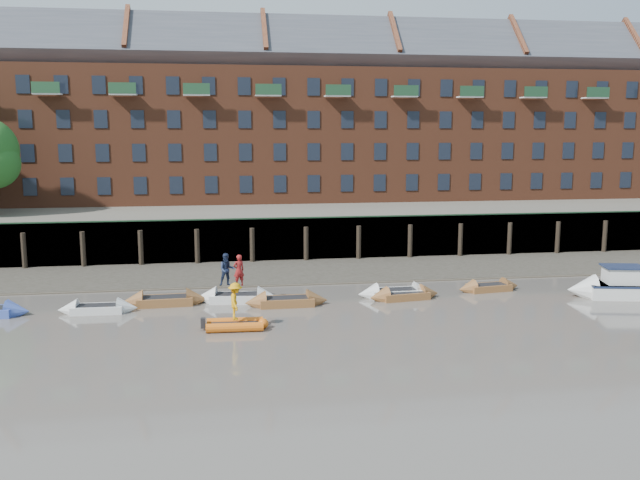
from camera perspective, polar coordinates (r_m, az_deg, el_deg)
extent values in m
plane|color=#615B54|center=(29.54, 0.34, -9.97)|extent=(220.00, 220.00, 0.00)
cube|color=#3D382F|center=(46.78, -3.03, -2.74)|extent=(110.00, 8.00, 0.50)
cube|color=#4C4336|center=(43.48, -2.60, -3.67)|extent=(110.00, 1.60, 0.10)
cube|color=#2D2A26|center=(50.79, -3.51, 0.05)|extent=(110.00, 0.80, 3.20)
cylinder|color=black|center=(51.88, -23.67, -0.86)|extent=(0.36, 0.36, 2.60)
cylinder|color=black|center=(50.96, -19.33, -0.77)|extent=(0.36, 0.36, 2.60)
cylinder|color=black|center=(50.35, -14.86, -0.68)|extent=(0.36, 0.36, 2.60)
cylinder|color=black|center=(50.05, -10.30, -0.57)|extent=(0.36, 0.36, 2.60)
cylinder|color=black|center=(50.08, -5.72, -0.46)|extent=(0.36, 0.36, 2.60)
cylinder|color=black|center=(50.41, -1.18, -0.35)|extent=(0.36, 0.36, 2.60)
cylinder|color=black|center=(51.07, 3.28, -0.24)|extent=(0.36, 0.36, 2.60)
cylinder|color=black|center=(52.02, 7.60, -0.13)|extent=(0.36, 0.36, 2.60)
cylinder|color=black|center=(53.25, 11.74, -0.03)|extent=(0.36, 0.36, 2.60)
cylinder|color=black|center=(54.75, 15.67, 0.07)|extent=(0.36, 0.36, 2.60)
cylinder|color=black|center=(56.50, 19.38, 0.17)|extent=(0.36, 0.36, 2.60)
cylinder|color=black|center=(58.46, 22.85, 0.25)|extent=(0.36, 0.36, 2.60)
cube|color=#264C2D|center=(50.26, -3.50, 1.85)|extent=(110.00, 0.06, 0.10)
cube|color=#5E594D|center=(64.22, -4.56, 1.98)|extent=(110.00, 28.00, 3.20)
cube|color=brown|center=(64.70, -4.71, 8.78)|extent=(80.00, 10.00, 12.00)
cube|color=#42444C|center=(65.04, -4.80, 15.13)|extent=(80.60, 15.56, 15.56)
cube|color=black|center=(61.77, -23.23, 4.14)|extent=(1.10, 0.12, 1.50)
cube|color=black|center=(61.07, -20.50, 4.25)|extent=(1.10, 0.12, 1.50)
cube|color=black|center=(60.52, -17.72, 4.36)|extent=(1.10, 0.12, 1.50)
cube|color=black|center=(60.11, -14.89, 4.45)|extent=(1.10, 0.12, 1.50)
cube|color=black|center=(59.84, -12.03, 4.54)|extent=(1.10, 0.12, 1.50)
cube|color=black|center=(59.73, -9.14, 4.62)|extent=(1.10, 0.12, 1.50)
cube|color=black|center=(59.77, -6.26, 4.68)|extent=(1.10, 0.12, 1.50)
cube|color=black|center=(59.96, -3.38, 4.74)|extent=(1.10, 0.12, 1.50)
cube|color=black|center=(60.29, -0.53, 4.78)|extent=(1.10, 0.12, 1.50)
cube|color=black|center=(60.78, 2.28, 4.81)|extent=(1.10, 0.12, 1.50)
cube|color=black|center=(61.40, 5.04, 4.82)|extent=(1.10, 0.12, 1.50)
cube|color=black|center=(62.17, 7.74, 4.83)|extent=(1.10, 0.12, 1.50)
cube|color=black|center=(63.07, 10.37, 4.83)|extent=(1.10, 0.12, 1.50)
cube|color=black|center=(64.09, 12.92, 4.81)|extent=(1.10, 0.12, 1.50)
cube|color=black|center=(65.24, 15.38, 4.79)|extent=(1.10, 0.12, 1.50)
cube|color=black|center=(66.51, 17.76, 4.76)|extent=(1.10, 0.12, 1.50)
cube|color=black|center=(67.88, 20.04, 4.72)|extent=(1.10, 0.12, 1.50)
cube|color=black|center=(69.36, 22.23, 4.68)|extent=(1.10, 0.12, 1.50)
cube|color=black|center=(70.93, 24.32, 4.63)|extent=(1.10, 0.12, 1.50)
cube|color=black|center=(61.61, -23.40, 6.73)|extent=(1.10, 0.12, 1.50)
cube|color=black|center=(60.92, -20.65, 6.87)|extent=(1.10, 0.12, 1.50)
cube|color=black|center=(60.36, -17.85, 7.00)|extent=(1.10, 0.12, 1.50)
cube|color=black|center=(59.95, -15.00, 7.12)|extent=(1.10, 0.12, 1.50)
cube|color=black|center=(59.69, -12.12, 7.22)|extent=(1.10, 0.12, 1.50)
cube|color=black|center=(59.57, -9.21, 7.30)|extent=(1.10, 0.12, 1.50)
cube|color=black|center=(59.61, -6.31, 7.37)|extent=(1.10, 0.12, 1.50)
cube|color=black|center=(59.80, -3.41, 7.41)|extent=(1.10, 0.12, 1.50)
cube|color=black|center=(60.14, -0.54, 7.44)|extent=(1.10, 0.12, 1.50)
cube|color=black|center=(60.62, 2.30, 7.45)|extent=(1.10, 0.12, 1.50)
cube|color=black|center=(61.25, 5.08, 7.44)|extent=(1.10, 0.12, 1.50)
cube|color=black|center=(62.02, 7.80, 7.41)|extent=(1.10, 0.12, 1.50)
cube|color=black|center=(62.92, 10.44, 7.37)|extent=(1.10, 0.12, 1.50)
cube|color=black|center=(63.95, 13.01, 7.31)|extent=(1.10, 0.12, 1.50)
cube|color=black|center=(65.10, 15.49, 7.25)|extent=(1.10, 0.12, 1.50)
cube|color=black|center=(66.37, 17.88, 7.17)|extent=(1.10, 0.12, 1.50)
cube|color=black|center=(67.74, 20.17, 7.08)|extent=(1.10, 0.12, 1.50)
cube|color=black|center=(69.22, 22.37, 6.99)|extent=(1.10, 0.12, 1.50)
cube|color=black|center=(70.80, 24.47, 6.89)|extent=(1.10, 0.12, 1.50)
cube|color=black|center=(61.59, -23.57, 9.33)|extent=(1.10, 0.12, 1.50)
cube|color=black|center=(60.89, -20.81, 9.50)|extent=(1.10, 0.12, 1.50)
cube|color=black|center=(60.34, -17.98, 9.66)|extent=(1.10, 0.12, 1.50)
cube|color=black|center=(59.92, -15.11, 9.79)|extent=(1.10, 0.12, 1.50)
cube|color=black|center=(59.66, -12.21, 9.91)|extent=(1.10, 0.12, 1.50)
cube|color=black|center=(59.55, -9.29, 10.00)|extent=(1.10, 0.12, 1.50)
cube|color=black|center=(59.59, -6.36, 10.06)|extent=(1.10, 0.12, 1.50)
cube|color=black|center=(59.78, -3.44, 10.10)|extent=(1.10, 0.12, 1.50)
cube|color=black|center=(60.11, -0.54, 10.11)|extent=(1.10, 0.12, 1.50)
cube|color=black|center=(60.60, 2.31, 10.09)|extent=(1.10, 0.12, 1.50)
cube|color=black|center=(61.23, 5.12, 10.06)|extent=(1.10, 0.12, 1.50)
cube|color=black|center=(61.99, 7.85, 10.00)|extent=(1.10, 0.12, 1.50)
cube|color=black|center=(62.90, 10.52, 9.92)|extent=(1.10, 0.12, 1.50)
cube|color=black|center=(63.92, 13.10, 9.82)|extent=(1.10, 0.12, 1.50)
cube|color=black|center=(65.08, 15.60, 9.71)|extent=(1.10, 0.12, 1.50)
cube|color=black|center=(66.34, 18.00, 9.58)|extent=(1.10, 0.12, 1.50)
cube|color=black|center=(67.72, 20.30, 9.45)|extent=(1.10, 0.12, 1.50)
cube|color=black|center=(69.20, 22.51, 9.30)|extent=(1.10, 0.12, 1.50)
cube|color=black|center=(70.78, 24.63, 9.15)|extent=(1.10, 0.12, 1.50)
cube|color=black|center=(61.69, -23.74, 11.92)|extent=(1.10, 0.12, 1.50)
cube|color=black|center=(61.00, -20.96, 12.13)|extent=(1.10, 0.12, 1.50)
cube|color=black|center=(60.44, -18.12, 12.31)|extent=(1.10, 0.12, 1.50)
cube|color=black|center=(60.03, -15.23, 12.46)|extent=(1.10, 0.12, 1.50)
cube|color=black|center=(59.77, -12.30, 12.59)|extent=(1.10, 0.12, 1.50)
cube|color=black|center=(59.65, -9.36, 12.68)|extent=(1.10, 0.12, 1.50)
cube|color=black|center=(59.69, -6.40, 12.75)|extent=(1.10, 0.12, 1.50)
cube|color=black|center=(59.88, -3.46, 12.77)|extent=(1.10, 0.12, 1.50)
cube|color=black|center=(60.22, -0.55, 12.77)|extent=(1.10, 0.12, 1.50)
cube|color=black|center=(60.70, 2.33, 12.74)|extent=(1.10, 0.12, 1.50)
cube|color=black|center=(61.33, 5.15, 12.67)|extent=(1.10, 0.12, 1.50)
cube|color=black|center=(62.10, 7.91, 12.58)|extent=(1.10, 0.12, 1.50)
cube|color=black|center=(63.00, 10.60, 12.46)|extent=(1.10, 0.12, 1.50)
cube|color=black|center=(64.02, 13.20, 12.33)|extent=(1.10, 0.12, 1.50)
cube|color=black|center=(65.17, 15.71, 12.17)|extent=(1.10, 0.12, 1.50)
cube|color=black|center=(66.44, 18.12, 12.00)|extent=(1.10, 0.12, 1.50)
cube|color=black|center=(67.81, 20.44, 11.81)|extent=(1.10, 0.12, 1.50)
cube|color=black|center=(69.29, 22.66, 11.61)|extent=(1.10, 0.12, 1.50)
cube|color=black|center=(70.86, 24.78, 11.41)|extent=(1.10, 0.12, 1.50)
cone|color=#3C55B0|center=(39.38, -24.06, -5.51)|extent=(1.26, 1.43, 1.33)
cube|color=silver|center=(38.47, -18.21, -5.53)|extent=(2.70, 1.26, 0.42)
cone|color=silver|center=(38.20, -15.89, -5.52)|extent=(1.07, 1.23, 1.21)
cone|color=silver|center=(38.80, -20.48, -5.53)|extent=(1.07, 1.23, 1.21)
cube|color=black|center=(38.42, -18.22, -5.26)|extent=(2.25, 0.95, 0.06)
cube|color=brown|center=(39.10, -12.93, -5.01)|extent=(3.13, 1.54, 0.48)
cone|color=brown|center=(39.08, -10.30, -4.93)|extent=(1.26, 1.44, 1.38)
cone|color=brown|center=(39.20, -15.55, -5.08)|extent=(1.26, 1.44, 1.38)
cube|color=black|center=(39.05, -12.94, -4.70)|extent=(2.60, 1.16, 0.06)
cube|color=silver|center=(39.07, -6.99, -4.86)|extent=(3.20, 1.76, 0.48)
cone|color=silver|center=(38.92, -4.38, -4.87)|extent=(1.35, 1.52, 1.38)
cone|color=silver|center=(39.30, -9.58, -4.84)|extent=(1.35, 1.52, 1.38)
cube|color=black|center=(39.02, -7.00, -4.55)|extent=(2.65, 1.35, 0.06)
cube|color=brown|center=(38.03, -2.84, -5.20)|extent=(3.02, 1.40, 0.47)
cone|color=brown|center=(38.26, -0.22, -5.10)|extent=(1.19, 1.37, 1.35)
cone|color=brown|center=(37.87, -5.47, -5.29)|extent=(1.19, 1.37, 1.35)
cube|color=black|center=(37.97, -2.84, -4.89)|extent=(2.52, 1.06, 0.06)
cube|color=silver|center=(40.21, 6.41, -4.45)|extent=(2.96, 1.38, 0.46)
cone|color=silver|center=(40.71, 8.73, -4.33)|extent=(1.17, 1.35, 1.32)
cone|color=silver|center=(39.78, 4.03, -4.57)|extent=(1.17, 1.35, 1.32)
cube|color=black|center=(40.16, 6.41, -4.16)|extent=(2.46, 1.04, 0.06)
cube|color=brown|center=(39.72, 7.13, -4.66)|extent=(2.92, 1.64, 0.43)
cone|color=brown|center=(40.38, 9.23, -4.48)|extent=(1.25, 1.39, 1.25)
cone|color=brown|center=(39.11, 4.95, -4.84)|extent=(1.25, 1.39, 1.25)
cube|color=black|center=(39.67, 7.13, -4.38)|extent=(2.42, 1.26, 0.06)
cube|color=brown|center=(42.70, 14.03, -3.90)|extent=(2.74, 1.52, 0.41)
cone|color=brown|center=(43.47, 15.76, -3.74)|extent=(1.16, 1.30, 1.17)
cone|color=brown|center=(41.96, 12.23, -4.06)|extent=(1.16, 1.30, 1.17)
cube|color=black|center=(42.66, 14.04, -3.66)|extent=(2.27, 1.17, 0.06)
cylinder|color=orange|center=(34.36, -7.18, -6.85)|extent=(2.80, 0.55, 0.46)
cylinder|color=orange|center=(33.43, -7.19, -7.31)|extent=(2.80, 0.55, 0.46)
sphere|color=orange|center=(33.90, -4.81, -7.04)|extent=(0.53, 0.53, 0.53)
cube|color=black|center=(33.89, -7.18, -7.08)|extent=(2.34, 0.87, 0.16)
cube|color=silver|center=(43.68, 24.52, -3.88)|extent=(4.92, 2.79, 0.85)
cone|color=silver|center=(42.77, 21.12, -3.93)|extent=(1.93, 2.17, 1.89)
cube|color=#19233F|center=(43.60, 24.55, -3.41)|extent=(4.93, 2.82, 0.12)
cube|color=silver|center=(43.36, 24.13, -2.73)|extent=(2.23, 1.79, 0.94)
cube|color=#19233F|center=(43.26, 24.18, -2.06)|extent=(2.54, 2.03, 0.09)
imported|color=maroon|center=(38.77, -6.85, -2.55)|extent=(0.78, 0.66, 1.81)
imported|color=#19233F|center=(38.89, -7.85, -2.48)|extent=(1.01, 0.84, 1.88)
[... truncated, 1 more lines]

